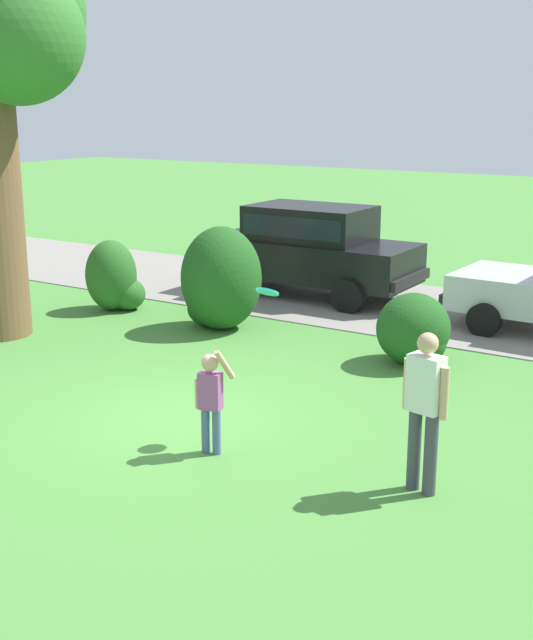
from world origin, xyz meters
TOP-DOWN VIEW (x-y plane):
  - ground_plane at (0.00, 0.00)m, footprint 80.00×80.00m
  - driveway_strip at (0.00, 7.15)m, footprint 28.00×4.40m
  - shrub_near_tree at (-4.73, 3.94)m, footprint 1.10×1.04m
  - shrub_centre_left at (-2.14, 3.92)m, footprint 1.44×1.50m
  - shrub_centre at (1.66, 3.83)m, footprint 1.15×1.22m
  - parked_suv at (-2.10, 7.11)m, footprint 4.71×2.12m
  - child_thrower at (1.03, -0.66)m, footprint 0.42×0.32m
  - frisbee at (1.29, 0.13)m, footprint 0.29×0.26m
  - adult_onlooker at (3.48, -0.28)m, footprint 0.52×0.28m

SIDE VIEW (x-z plane):
  - ground_plane at x=0.00m, z-range 0.00..0.00m
  - driveway_strip at x=0.00m, z-range 0.00..0.02m
  - shrub_centre at x=1.66m, z-range -0.05..1.08m
  - shrub_near_tree at x=-4.73m, z-range -0.07..1.33m
  - child_thrower at x=1.03m, z-range 0.07..1.36m
  - shrub_centre_left at x=-2.14m, z-range -0.05..1.82m
  - adult_onlooker at x=3.48m, z-range 0.11..1.85m
  - parked_suv at x=-2.10m, z-range 0.12..2.04m
  - frisbee at x=1.29m, z-range 1.74..1.90m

